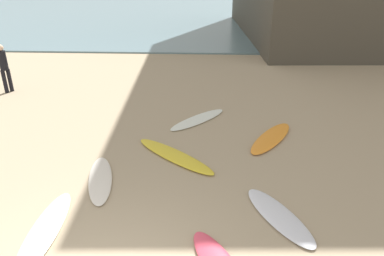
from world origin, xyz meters
The scene contains 8 objects.
ocean_water centered at (0.00, 35.42, 0.04)m, with size 120.00×40.00×0.08m, color slate.
surfboard_1 centered at (3.35, 5.46, 0.04)m, with size 0.59×2.28×0.08m, color orange.
surfboard_2 centered at (-0.71, 3.21, 0.04)m, with size 0.50×1.98×0.07m, color silver.
surfboard_3 centered at (-1.23, 1.54, 0.04)m, with size 0.53×2.23×0.07m, color #ECECCE.
surfboard_4 centered at (2.99, 2.12, 0.04)m, with size 0.57×1.92×0.07m, color white.
surfboard_5 centered at (0.82, 4.34, 0.04)m, with size 0.52×2.57×0.08m, color yellow.
surfboard_6 centered at (1.33, 6.66, 0.03)m, with size 0.54×2.25×0.06m, color white.
beachgoer_near centered at (-5.76, 9.00, 0.98)m, with size 0.38×0.38×1.75m.
Camera 1 is at (1.62, -3.40, 4.34)m, focal length 33.70 mm.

